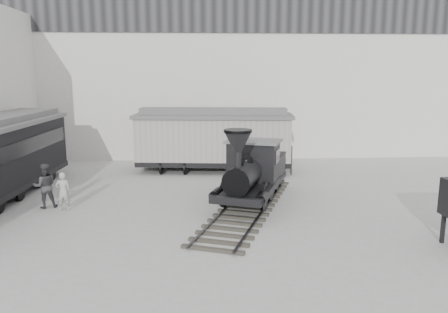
{
  "coord_description": "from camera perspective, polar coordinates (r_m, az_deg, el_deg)",
  "views": [
    {
      "loc": [
        -1.03,
        -14.16,
        5.55
      ],
      "look_at": [
        0.07,
        4.32,
        2.0
      ],
      "focal_mm": 35.0,
      "sensor_mm": 36.0,
      "label": 1
    }
  ],
  "objects": [
    {
      "name": "ground",
      "position": [
        15.25,
        0.71,
        -10.49
      ],
      "size": [
        90.0,
        90.0,
        0.0
      ],
      "primitive_type": "plane",
      "color": "#9E9E9B"
    },
    {
      "name": "locomotive",
      "position": [
        18.63,
        3.61,
        -2.48
      ],
      "size": [
        5.3,
        9.79,
        3.41
      ],
      "rotation": [
        0.0,
        0.0,
        -0.35
      ],
      "color": "#2B2721",
      "rests_on": "ground"
    },
    {
      "name": "north_wall",
      "position": [
        29.17,
        -1.4,
        10.86
      ],
      "size": [
        34.0,
        2.51,
        11.0
      ],
      "color": "silver",
      "rests_on": "ground"
    },
    {
      "name": "visitor_a",
      "position": [
        19.0,
        -20.27,
        -4.29
      ],
      "size": [
        0.63,
        0.46,
        1.61
      ],
      "primitive_type": "imported",
      "rotation": [
        0.0,
        0.0,
        3.27
      ],
      "color": "#ADB0A5",
      "rests_on": "ground"
    },
    {
      "name": "boxcar",
      "position": [
        24.79,
        -1.4,
        2.39
      ],
      "size": [
        9.08,
        3.63,
        3.63
      ],
      "rotation": [
        0.0,
        0.0,
        -0.1
      ],
      "color": "black",
      "rests_on": "ground"
    },
    {
      "name": "visitor_b",
      "position": [
        19.62,
        -22.36,
        -3.56
      ],
      "size": [
        1.1,
        0.98,
        1.89
      ],
      "primitive_type": "imported",
      "rotation": [
        0.0,
        0.0,
        3.49
      ],
      "color": "#3C3C3E",
      "rests_on": "ground"
    }
  ]
}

